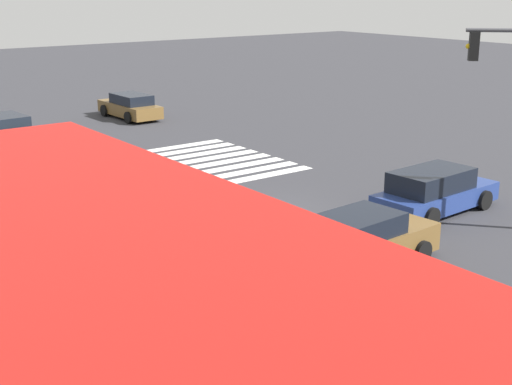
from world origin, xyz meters
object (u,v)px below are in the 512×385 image
(car_2, at_px, (363,241))
(car_4, at_px, (96,187))
(car_5, at_px, (7,133))
(car_6, at_px, (130,106))
(car_0, at_px, (434,192))

(car_2, bearing_deg, car_4, 106.41)
(car_4, xyz_separation_m, car_5, (-0.55, -11.06, 0.01))
(car_5, bearing_deg, car_6, 108.68)
(car_0, relative_size, car_5, 1.03)
(car_4, height_order, car_5, car_4)
(car_2, xyz_separation_m, car_5, (2.94, -20.51, -0.00))
(car_0, distance_m, car_4, 11.57)
(car_4, distance_m, car_5, 11.07)
(car_2, distance_m, car_4, 10.07)
(car_0, bearing_deg, car_2, -162.75)
(car_4, distance_m, car_6, 16.95)
(car_2, distance_m, car_6, 24.53)
(car_2, height_order, car_4, car_4)
(car_0, distance_m, car_5, 20.29)
(car_0, bearing_deg, car_4, 136.68)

